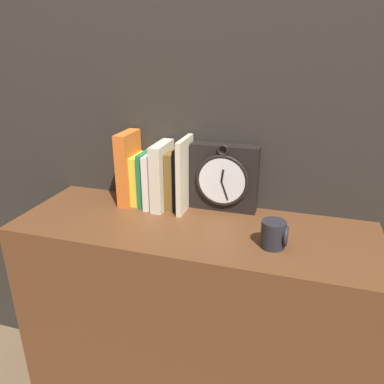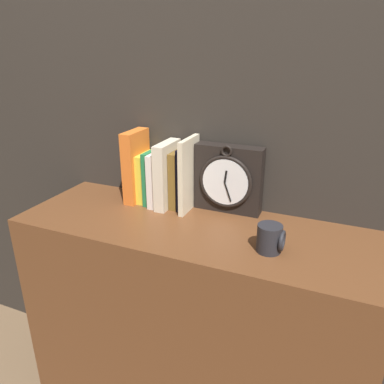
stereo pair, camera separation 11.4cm
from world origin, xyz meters
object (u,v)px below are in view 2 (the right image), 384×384
clock (228,179)px  book_slot2_green (153,176)px  book_slot4_cream (167,175)px  book_slot6_black (185,178)px  mug (271,239)px  book_slot3_white (159,178)px  book_slot5_brown (178,179)px  book_slot7_cream (189,175)px  book_slot0_orange (136,166)px  book_slot1_yellow (147,177)px

clock → book_slot2_green: bearing=-174.2°
book_slot4_cream → book_slot6_black: (0.06, 0.01, -0.01)m
clock → mug: clock is taller
book_slot3_white → book_slot6_black: bearing=5.5°
book_slot5_brown → book_slot4_cream: bearing=-156.2°
book_slot4_cream → mug: 0.44m
clock → book_slot3_white: 0.25m
book_slot3_white → book_slot4_cream: (0.04, -0.00, 0.02)m
book_slot6_black → book_slot7_cream: 0.03m
book_slot5_brown → book_slot0_orange: bearing=-176.5°
book_slot6_black → mug: book_slot6_black is taller
book_slot5_brown → mug: 0.42m
book_slot1_yellow → book_slot2_green: 0.03m
book_slot0_orange → book_slot1_yellow: book_slot0_orange is taller
clock → mug: bearing=-47.7°
book_slot3_white → book_slot6_black: size_ratio=0.88×
book_slot3_white → book_slot5_brown: bearing=8.5°
book_slot0_orange → book_slot6_black: size_ratio=1.18×
book_slot1_yellow → book_slot6_black: bearing=-0.3°
clock → book_slot1_yellow: (-0.30, -0.02, -0.03)m
clock → book_slot7_cream: bearing=-162.9°
book_slot5_brown → clock: bearing=7.7°
book_slot0_orange → book_slot1_yellow: bearing=14.5°
clock → book_slot2_green: size_ratio=1.25×
book_slot6_black → book_slot7_cream: bearing=-33.2°
clock → book_slot1_yellow: clock is taller
book_slot6_black → book_slot5_brown: bearing=176.9°
book_slot7_cream → book_slot0_orange: bearing=178.5°
mug → book_slot0_orange: bearing=161.2°
book_slot4_cream → book_slot3_white: bearing=172.1°
book_slot2_green → book_slot3_white: 0.03m
book_slot4_cream → mug: bearing=-23.5°
clock → book_slot5_brown: size_ratio=1.19×
book_slot4_cream → book_slot5_brown: (0.04, 0.02, -0.01)m
book_slot0_orange → book_slot4_cream: (0.13, -0.01, -0.01)m
book_slot6_black → book_slot2_green: bearing=-178.6°
book_slot2_green → book_slot6_black: book_slot6_black is taller
book_slot2_green → book_slot0_orange: bearing=-175.0°
book_slot0_orange → book_slot6_black: 0.19m
clock → mug: size_ratio=3.01×
book_slot2_green → mug: 0.50m
book_slot7_cream → mug: (0.32, -0.17, -0.09)m
book_slot0_orange → mug: (0.53, -0.18, -0.09)m
book_slot0_orange → book_slot5_brown: (0.16, 0.01, -0.03)m
mug → clock: bearing=132.3°
book_slot1_yellow → book_slot5_brown: book_slot5_brown is taller
book_slot2_green → mug: (0.47, -0.19, -0.06)m
clock → mug: 0.30m
book_slot0_orange → book_slot5_brown: bearing=3.5°
clock → book_slot5_brown: 0.17m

